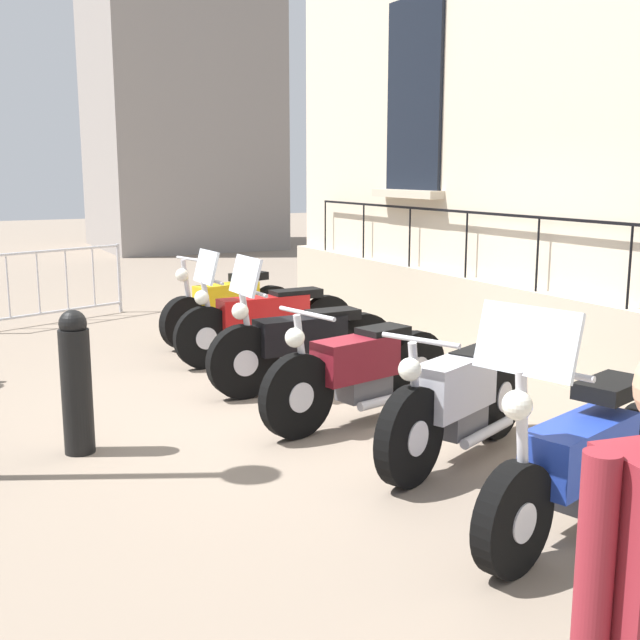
{
  "coord_description": "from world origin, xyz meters",
  "views": [
    {
      "loc": [
        3.24,
        6.23,
        2.14
      ],
      "look_at": [
        0.06,
        0.0,
        0.8
      ],
      "focal_mm": 44.14,
      "sensor_mm": 36.0,
      "label": 1
    }
  ],
  "objects": [
    {
      "name": "motorcycle_black",
      "position": [
        -0.03,
        -0.54,
        0.45
      ],
      "size": [
        2.03,
        0.67,
        1.35
      ],
      "color": "black",
      "rests_on": "ground_plane"
    },
    {
      "name": "motorcycle_blue",
      "position": [
        -0.13,
        3.02,
        0.44
      ],
      "size": [
        2.06,
        0.9,
        1.46
      ],
      "color": "black",
      "rests_on": "ground_plane"
    },
    {
      "name": "distant_building",
      "position": [
        -3.46,
        -15.48,
        3.82
      ],
      "size": [
        4.58,
        4.57,
        7.64
      ],
      "color": "gray",
      "rests_on": "ground_plane"
    },
    {
      "name": "motorcycle_maroon",
      "position": [
        -0.02,
        0.58,
        0.45
      ],
      "size": [
        2.05,
        0.75,
        1.03
      ],
      "color": "black",
      "rests_on": "ground_plane"
    },
    {
      "name": "ground_plane",
      "position": [
        0.0,
        0.0,
        0.0
      ],
      "size": [
        60.0,
        60.0,
        0.0
      ],
      "primitive_type": "plane",
      "color": "gray"
    },
    {
      "name": "crowd_barrier",
      "position": [
        1.61,
        -5.31,
        0.57
      ],
      "size": [
        2.1,
        0.83,
        1.05
      ],
      "color": "#B7B7BF",
      "rests_on": "ground_plane"
    },
    {
      "name": "motorcycle_silver",
      "position": [
        -0.21,
        1.71,
        0.45
      ],
      "size": [
        1.87,
        0.96,
        1.02
      ],
      "color": "black",
      "rests_on": "ground_plane"
    },
    {
      "name": "motorcycle_red",
      "position": [
        -0.18,
        -1.82,
        0.46
      ],
      "size": [
        2.22,
        0.61,
        1.29
      ],
      "color": "black",
      "rests_on": "ground_plane"
    },
    {
      "name": "motorcycle_yellow",
      "position": [
        -0.16,
        -2.96,
        0.43
      ],
      "size": [
        1.95,
        0.75,
        1.11
      ],
      "color": "black",
      "rests_on": "ground_plane"
    },
    {
      "name": "bollard",
      "position": [
        2.27,
        0.27,
        0.56
      ],
      "size": [
        0.23,
        0.23,
        1.11
      ],
      "color": "black",
      "rests_on": "ground_plane"
    }
  ]
}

